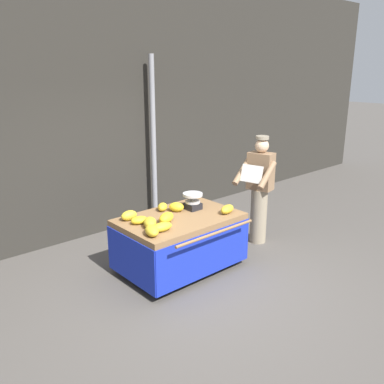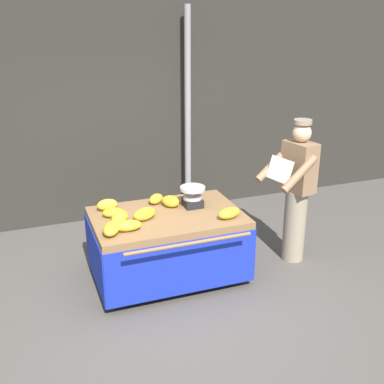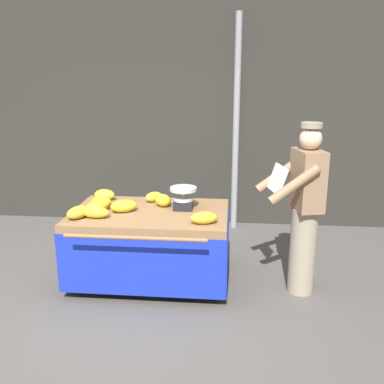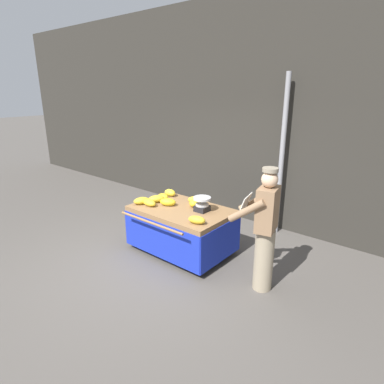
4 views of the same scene
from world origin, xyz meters
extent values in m
plane|color=#514C47|center=(0.00, 0.00, 0.00)|extent=(60.00, 60.00, 0.00)
cube|color=#2D2B26|center=(0.00, 2.72, 2.17)|extent=(16.00, 0.24, 4.33)
cylinder|color=gray|center=(1.03, 2.41, 1.46)|extent=(0.09, 0.09, 2.92)
cube|color=olive|center=(0.15, 0.66, 0.74)|extent=(1.60, 1.04, 0.08)
cylinder|color=black|center=(-0.57, 0.66, 0.33)|extent=(0.05, 0.66, 0.66)
cylinder|color=#B7B7BC|center=(-0.60, 0.66, 0.33)|extent=(0.01, 0.12, 0.12)
cylinder|color=black|center=(0.87, 0.66, 0.33)|extent=(0.05, 0.66, 0.66)
cylinder|color=#B7B7BC|center=(0.90, 0.66, 0.33)|extent=(0.01, 0.12, 0.12)
cylinder|color=#4C4742|center=(0.15, 1.11, 0.35)|extent=(0.05, 0.05, 0.70)
cube|color=#192DB2|center=(0.15, 0.14, 0.40)|extent=(1.60, 0.02, 0.60)
cube|color=#192DB2|center=(0.15, 1.19, 0.40)|extent=(1.60, 0.02, 0.60)
cube|color=#192DB2|center=(-0.65, 0.66, 0.40)|extent=(0.02, 1.04, 0.60)
cube|color=#192DB2|center=(0.95, 0.66, 0.40)|extent=(0.02, 1.04, 0.60)
cylinder|color=olive|center=(0.15, -0.04, 0.76)|extent=(1.28, 0.04, 0.04)
cube|color=black|center=(0.49, 0.78, 0.82)|extent=(0.20, 0.20, 0.09)
cylinder|color=#B7B7BC|center=(0.49, 0.78, 0.92)|extent=(0.02, 0.02, 0.11)
cylinder|color=#B7B7BC|center=(0.49, 0.78, 0.99)|extent=(0.28, 0.28, 0.04)
cylinder|color=#B7B7BC|center=(0.49, 0.78, 0.89)|extent=(0.21, 0.21, 0.03)
ellipsoid|color=gold|center=(0.73, 0.34, 0.84)|extent=(0.29, 0.20, 0.12)
ellipsoid|color=gold|center=(-0.41, 0.80, 0.83)|extent=(0.25, 0.19, 0.10)
ellipsoid|color=yellow|center=(-0.43, 1.00, 0.84)|extent=(0.23, 0.14, 0.13)
ellipsoid|color=gold|center=(-0.34, 0.41, 0.83)|extent=(0.29, 0.16, 0.11)
ellipsoid|color=gold|center=(-0.37, 0.61, 0.84)|extent=(0.28, 0.32, 0.12)
ellipsoid|color=gold|center=(-0.51, 0.39, 0.84)|extent=(0.25, 0.31, 0.12)
ellipsoid|color=gold|center=(0.13, 1.01, 0.83)|extent=(0.24, 0.24, 0.11)
ellipsoid|color=gold|center=(-0.11, 0.62, 0.84)|extent=(0.31, 0.26, 0.13)
ellipsoid|color=gold|center=(0.26, 0.86, 0.84)|extent=(0.25, 0.26, 0.13)
cylinder|color=gray|center=(1.71, 0.57, 0.44)|extent=(0.26, 0.26, 0.88)
cube|color=#8C6B4C|center=(1.71, 0.57, 1.17)|extent=(0.31, 0.42, 0.58)
sphere|color=#DBB28E|center=(1.71, 0.57, 1.56)|extent=(0.21, 0.21, 0.21)
cylinder|color=gray|center=(1.71, 0.57, 1.69)|extent=(0.20, 0.20, 0.05)
cylinder|color=#8C6B4C|center=(1.55, 0.32, 1.18)|extent=(0.49, 0.19, 0.37)
cylinder|color=#8C6B4C|center=(1.45, 0.73, 1.18)|extent=(0.49, 0.19, 0.37)
cube|color=silver|center=(1.41, 0.50, 1.19)|extent=(0.17, 0.35, 0.25)
camera|label=1|loc=(-3.17, -3.35, 2.70)|focal=38.59mm
camera|label=2|loc=(-1.26, -3.89, 2.83)|focal=45.00mm
camera|label=3|loc=(0.99, -3.48, 2.14)|focal=40.07mm
camera|label=4|loc=(3.43, -3.03, 2.65)|focal=30.22mm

